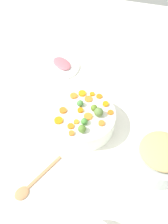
% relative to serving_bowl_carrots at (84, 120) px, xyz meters
% --- Properties ---
extents(tabletop, '(2.40, 2.40, 0.02)m').
position_rel_serving_bowl_carrots_xyz_m(tabletop, '(-0.03, -0.01, -0.06)').
color(tabletop, white).
rests_on(tabletop, ground).
extents(serving_bowl_carrots, '(0.29, 0.29, 0.10)m').
position_rel_serving_bowl_carrots_xyz_m(serving_bowl_carrots, '(0.00, 0.00, 0.00)').
color(serving_bowl_carrots, white).
rests_on(serving_bowl_carrots, tabletop).
extents(metal_pot, '(0.23, 0.23, 0.11)m').
position_rel_serving_bowl_carrots_xyz_m(metal_pot, '(-0.36, 0.12, 0.00)').
color(metal_pot, '#B1BBBB').
rests_on(metal_pot, tabletop).
extents(stuffing_mound, '(0.19, 0.19, 0.04)m').
position_rel_serving_bowl_carrots_xyz_m(stuffing_mound, '(-0.36, 0.12, 0.08)').
color(stuffing_mound, tan).
rests_on(stuffing_mound, metal_pot).
extents(carrot_slice_0, '(0.05, 0.05, 0.01)m').
position_rel_serving_bowl_carrots_xyz_m(carrot_slice_0, '(0.00, -0.09, 0.05)').
color(carrot_slice_0, orange).
rests_on(carrot_slice_0, serving_bowl_carrots).
extents(carrot_slice_1, '(0.04, 0.04, 0.01)m').
position_rel_serving_bowl_carrots_xyz_m(carrot_slice_1, '(0.10, 0.07, 0.06)').
color(carrot_slice_1, orange).
rests_on(carrot_slice_1, serving_bowl_carrots).
extents(carrot_slice_2, '(0.03, 0.03, 0.01)m').
position_rel_serving_bowl_carrots_xyz_m(carrot_slice_2, '(-0.12, -0.03, 0.05)').
color(carrot_slice_2, orange).
rests_on(carrot_slice_2, serving_bowl_carrots).
extents(carrot_slice_3, '(0.05, 0.05, 0.01)m').
position_rel_serving_bowl_carrots_xyz_m(carrot_slice_3, '(0.10, 0.01, 0.06)').
color(carrot_slice_3, orange).
rests_on(carrot_slice_3, serving_bowl_carrots).
extents(carrot_slice_4, '(0.03, 0.03, 0.01)m').
position_rel_serving_bowl_carrots_xyz_m(carrot_slice_4, '(0.02, -0.01, 0.06)').
color(carrot_slice_4, orange).
rests_on(carrot_slice_4, serving_bowl_carrots).
extents(carrot_slice_5, '(0.03, 0.03, 0.01)m').
position_rel_serving_bowl_carrots_xyz_m(carrot_slice_5, '(0.02, 0.12, 0.06)').
color(carrot_slice_5, orange).
rests_on(carrot_slice_5, serving_bowl_carrots).
extents(carrot_slice_6, '(0.05, 0.05, 0.01)m').
position_rel_serving_bowl_carrots_xyz_m(carrot_slice_6, '(0.08, -0.09, 0.06)').
color(carrot_slice_6, orange).
rests_on(carrot_slice_6, serving_bowl_carrots).
extents(carrot_slice_7, '(0.03, 0.03, 0.01)m').
position_rel_serving_bowl_carrots_xyz_m(carrot_slice_7, '(-0.08, -0.08, 0.06)').
color(carrot_slice_7, orange).
rests_on(carrot_slice_7, serving_bowl_carrots).
extents(carrot_slice_8, '(0.05, 0.05, 0.01)m').
position_rel_serving_bowl_carrots_xyz_m(carrot_slice_8, '(0.04, -0.11, 0.06)').
color(carrot_slice_8, orange).
rests_on(carrot_slice_8, serving_bowl_carrots).
extents(carrot_slice_9, '(0.04, 0.04, 0.01)m').
position_rel_serving_bowl_carrots_xyz_m(carrot_slice_9, '(-0.04, -0.12, 0.06)').
color(carrot_slice_9, orange).
rests_on(carrot_slice_9, serving_bowl_carrots).
extents(carrot_slice_10, '(0.03, 0.03, 0.01)m').
position_rel_serving_bowl_carrots_xyz_m(carrot_slice_10, '(0.02, 0.06, 0.05)').
color(carrot_slice_10, orange).
rests_on(carrot_slice_10, serving_bowl_carrots).
extents(carrot_slice_11, '(0.03, 0.03, 0.01)m').
position_rel_serving_bowl_carrots_xyz_m(carrot_slice_11, '(-0.01, -0.12, 0.06)').
color(carrot_slice_11, orange).
rests_on(carrot_slice_11, serving_bowl_carrots).
extents(carrot_slice_12, '(0.04, 0.04, 0.01)m').
position_rel_serving_bowl_carrots_xyz_m(carrot_slice_12, '(0.04, 0.09, 0.06)').
color(carrot_slice_12, orange).
rests_on(carrot_slice_12, serving_bowl_carrots).
extents(carrot_slice_13, '(0.04, 0.04, 0.01)m').
position_rel_serving_bowl_carrots_xyz_m(carrot_slice_13, '(-0.09, 0.04, 0.06)').
color(carrot_slice_13, orange).
rests_on(carrot_slice_13, serving_bowl_carrots).
extents(carrot_slice_14, '(0.06, 0.06, 0.01)m').
position_rel_serving_bowl_carrots_xyz_m(carrot_slice_14, '(-0.02, 0.01, 0.05)').
color(carrot_slice_14, orange).
rests_on(carrot_slice_14, serving_bowl_carrots).
extents(brussels_sprout_0, '(0.04, 0.04, 0.04)m').
position_rel_serving_bowl_carrots_xyz_m(brussels_sprout_0, '(-0.02, 0.10, 0.07)').
color(brussels_sprout_0, '#547B2F').
rests_on(brussels_sprout_0, serving_bowl_carrots).
extents(brussels_sprout_1, '(0.03, 0.03, 0.03)m').
position_rel_serving_bowl_carrots_xyz_m(brussels_sprout_1, '(-0.04, -0.03, 0.07)').
color(brussels_sprout_1, '#5A7B25').
rests_on(brussels_sprout_1, serving_bowl_carrots).
extents(brussels_sprout_2, '(0.03, 0.03, 0.03)m').
position_rel_serving_bowl_carrots_xyz_m(brussels_sprout_2, '(-0.02, 0.05, 0.07)').
color(brussels_sprout_2, '#448736').
rests_on(brussels_sprout_2, serving_bowl_carrots).
extents(brussels_sprout_3, '(0.04, 0.04, 0.04)m').
position_rel_serving_bowl_carrots_xyz_m(brussels_sprout_3, '(-0.07, -0.01, 0.07)').
color(brussels_sprout_3, '#5B7C3B').
rests_on(brussels_sprout_3, serving_bowl_carrots).
extents(brussels_sprout_4, '(0.03, 0.03, 0.03)m').
position_rel_serving_bowl_carrots_xyz_m(brussels_sprout_4, '(0.03, -0.04, 0.07)').
color(brussels_sprout_4, '#4A873F').
rests_on(brussels_sprout_4, serving_bowl_carrots).
extents(wooden_spoon, '(0.14, 0.24, 0.01)m').
position_rel_serving_bowl_carrots_xyz_m(wooden_spoon, '(0.14, 0.35, -0.05)').
color(wooden_spoon, '#B27D51').
rests_on(wooden_spoon, tabletop).
extents(ham_plate, '(0.22, 0.22, 0.01)m').
position_rel_serving_bowl_carrots_xyz_m(ham_plate, '(0.24, -0.36, -0.05)').
color(ham_plate, white).
rests_on(ham_plate, tabletop).
extents(ham_slice_main, '(0.15, 0.14, 0.02)m').
position_rel_serving_bowl_carrots_xyz_m(ham_slice_main, '(0.24, -0.38, -0.03)').
color(ham_slice_main, '#C2636F').
rests_on(ham_slice_main, ham_plate).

